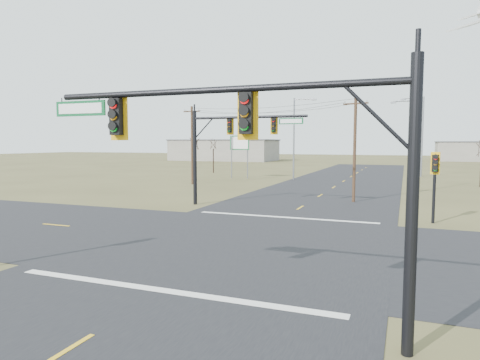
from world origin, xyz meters
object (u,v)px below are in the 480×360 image
(utility_pole_near, at_px, (355,147))
(bare_tree_b, at_px, (213,144))
(streetlight_b, at_px, (421,132))
(highway_sign, at_px, (239,148))
(utility_pole_far, at_px, (192,144))
(pedestal_signal_ne, at_px, (435,171))
(streetlight_a, at_px, (414,140))
(streetlight_c, at_px, (296,134))
(mast_arm_far, at_px, (228,137))
(bare_tree_a, at_px, (195,142))
(mast_arm_near, at_px, (255,138))

(utility_pole_near, bearing_deg, bare_tree_b, 132.88)
(streetlight_b, bearing_deg, highway_sign, -134.80)
(highway_sign, bearing_deg, bare_tree_b, 145.98)
(highway_sign, relative_size, bare_tree_b, 0.99)
(utility_pole_far, height_order, highway_sign, utility_pole_far)
(pedestal_signal_ne, distance_m, streetlight_a, 17.36)
(streetlight_a, distance_m, streetlight_c, 17.24)
(pedestal_signal_ne, bearing_deg, streetlight_a, 116.91)
(streetlight_a, bearing_deg, bare_tree_b, 155.52)
(mast_arm_far, relative_size, utility_pole_far, 1.00)
(utility_pole_far, relative_size, bare_tree_b, 1.54)
(mast_arm_far, height_order, streetlight_b, streetlight_b)
(mast_arm_far, height_order, bare_tree_b, mast_arm_far)
(bare_tree_b, bearing_deg, streetlight_a, -31.12)
(streetlight_c, relative_size, bare_tree_a, 1.71)
(pedestal_signal_ne, height_order, streetlight_c, streetlight_c)
(mast_arm_near, relative_size, streetlight_a, 1.12)
(streetlight_a, distance_m, streetlight_b, 21.60)
(streetlight_a, distance_m, bare_tree_a, 27.73)
(streetlight_b, bearing_deg, bare_tree_b, -156.20)
(bare_tree_a, bearing_deg, pedestal_signal_ne, -39.34)
(bare_tree_b, bearing_deg, utility_pole_near, -47.12)
(pedestal_signal_ne, relative_size, utility_pole_far, 0.48)
(mast_arm_far, height_order, utility_pole_near, utility_pole_near)
(streetlight_a, height_order, bare_tree_b, streetlight_a)
(mast_arm_far, distance_m, streetlight_c, 24.82)
(mast_arm_near, height_order, utility_pole_near, utility_pole_near)
(streetlight_c, bearing_deg, pedestal_signal_ne, -54.24)
(pedestal_signal_ne, distance_m, streetlight_b, 38.89)
(mast_arm_far, height_order, streetlight_a, streetlight_a)
(streetlight_c, bearing_deg, bare_tree_a, -157.20)
(mast_arm_far, bearing_deg, streetlight_b, 55.62)
(utility_pole_far, height_order, streetlight_c, streetlight_c)
(bare_tree_a, relative_size, bare_tree_b, 1.05)
(streetlight_b, xyz_separation_m, bare_tree_a, (-28.28, -15.72, -1.47))
(bare_tree_b, bearing_deg, bare_tree_a, -76.45)
(highway_sign, bearing_deg, mast_arm_near, -54.72)
(highway_sign, xyz_separation_m, streetlight_a, (22.08, -9.41, 0.97))
(streetlight_c, bearing_deg, mast_arm_near, -71.25)
(mast_arm_far, xyz_separation_m, highway_sign, (-8.67, 24.56, -1.16))
(streetlight_c, height_order, bare_tree_a, streetlight_c)
(highway_sign, bearing_deg, pedestal_signal_ne, -35.59)
(utility_pole_far, bearing_deg, highway_sign, 77.55)
(mast_arm_far, distance_m, highway_sign, 26.07)
(pedestal_signal_ne, bearing_deg, mast_arm_near, -82.76)
(utility_pole_far, bearing_deg, streetlight_b, 40.81)
(utility_pole_near, height_order, utility_pole_far, utility_pole_far)
(utility_pole_near, xyz_separation_m, utility_pole_far, (-19.62, 8.84, 0.23))
(streetlight_b, bearing_deg, mast_arm_near, -77.82)
(highway_sign, xyz_separation_m, streetlight_c, (7.82, 0.24, 1.84))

